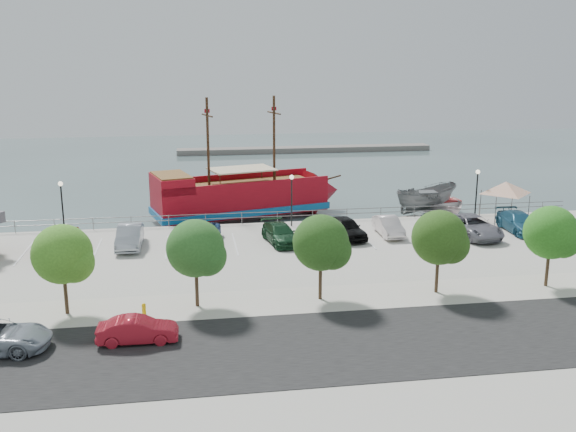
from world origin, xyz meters
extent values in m
plane|color=#3D5050|center=(0.00, 0.00, -1.00)|extent=(160.00, 160.00, 0.00)
cube|color=#B5B2A3|center=(0.00, -21.00, -0.60)|extent=(100.00, 58.00, 1.20)
cube|color=black|center=(0.00, -16.00, 0.01)|extent=(100.00, 8.00, 0.04)
cube|color=beige|center=(0.00, -10.00, 0.01)|extent=(100.00, 4.00, 0.05)
cylinder|color=slate|center=(0.00, 7.80, 0.95)|extent=(50.00, 0.06, 0.06)
cylinder|color=slate|center=(0.00, 7.80, 0.55)|extent=(50.00, 0.06, 0.06)
cube|color=slate|center=(10.00, 55.00, -0.60)|extent=(40.00, 3.00, 0.80)
cube|color=maroon|center=(-3.63, 13.79, 0.86)|extent=(16.38, 8.84, 2.54)
cube|color=#0F5B9B|center=(-3.63, 13.79, 0.03)|extent=(16.74, 9.20, 0.59)
cone|color=maroon|center=(4.67, 16.05, 0.86)|extent=(4.26, 5.35, 4.69)
cube|color=maroon|center=(-9.76, 12.11, 2.81)|extent=(4.12, 5.49, 1.37)
cube|color=brown|center=(-9.76, 12.11, 3.55)|extent=(3.83, 5.06, 0.12)
cube|color=brown|center=(-3.15, 13.91, 2.18)|extent=(13.40, 7.50, 0.15)
cube|color=maroon|center=(-4.25, 16.05, 2.47)|extent=(15.14, 4.32, 0.68)
cube|color=maroon|center=(-3.01, 11.52, 2.47)|extent=(15.14, 4.32, 0.68)
cylinder|color=#382111|center=(-0.33, 14.69, 6.14)|extent=(0.29, 0.29, 8.02)
cylinder|color=#382111|center=(-6.46, 13.01, 6.14)|extent=(0.29, 0.29, 8.02)
cylinder|color=#382111|center=(-0.33, 14.69, 8.58)|extent=(0.91, 2.87, 0.14)
cylinder|color=#382111|center=(-6.46, 13.01, 8.58)|extent=(0.91, 2.87, 0.14)
cube|color=beige|center=(-3.44, 13.84, 3.60)|extent=(6.45, 5.08, 0.12)
cylinder|color=#382111|center=(5.33, 16.24, 2.03)|extent=(2.39, 0.79, 0.58)
imported|color=slate|center=(13.84, 12.41, 0.30)|extent=(7.19, 4.45, 2.61)
imported|color=silver|center=(15.40, 13.12, -0.22)|extent=(6.45, 8.26, 1.56)
cube|color=gray|center=(-13.15, 9.20, -0.82)|extent=(6.56, 2.98, 0.36)
cube|color=slate|center=(9.50, 9.20, -0.81)|extent=(6.94, 3.91, 0.38)
cube|color=gray|center=(14.92, 9.20, -0.79)|extent=(7.37, 2.86, 0.41)
cylinder|color=slate|center=(16.62, 6.89, 1.23)|extent=(0.08, 0.08, 2.46)
cylinder|color=slate|center=(19.53, 6.85, 1.23)|extent=(0.08, 0.08, 2.46)
cylinder|color=slate|center=(16.58, 3.99, 1.23)|extent=(0.08, 0.08, 2.46)
cylinder|color=slate|center=(19.48, 3.95, 1.23)|extent=(0.08, 0.08, 2.46)
pyramid|color=silver|center=(18.05, 5.42, 3.40)|extent=(4.76, 4.76, 1.00)
imported|color=#B21929|center=(-10.94, -14.23, 0.64)|extent=(3.91, 1.41, 1.28)
cylinder|color=#EFB80A|center=(-10.87, -10.80, 0.27)|extent=(0.22, 0.22, 0.54)
sphere|color=#EFB80A|center=(-10.87, -10.80, 0.56)|extent=(0.24, 0.24, 0.24)
cylinder|color=black|center=(-18.00, 6.50, 2.00)|extent=(0.12, 0.12, 4.00)
sphere|color=#FFF2CC|center=(-18.00, 6.50, 4.10)|extent=(0.36, 0.36, 0.36)
cylinder|color=black|center=(0.00, 6.50, 2.00)|extent=(0.12, 0.12, 4.00)
sphere|color=#FFF2CC|center=(0.00, 6.50, 4.10)|extent=(0.36, 0.36, 0.36)
cylinder|color=black|center=(16.00, 6.50, 2.00)|extent=(0.12, 0.12, 4.00)
sphere|color=#FFF2CC|center=(16.00, 6.50, 4.10)|extent=(0.36, 0.36, 0.36)
cylinder|color=#473321|center=(-15.00, -10.00, 1.10)|extent=(0.20, 0.20, 2.20)
sphere|color=#3D7620|center=(-15.00, -10.00, 3.40)|extent=(3.20, 3.20, 3.20)
sphere|color=#3D7620|center=(-14.40, -10.30, 3.00)|extent=(2.20, 2.20, 2.20)
cylinder|color=#473321|center=(-8.00, -10.00, 1.10)|extent=(0.20, 0.20, 2.20)
sphere|color=#26551F|center=(-8.00, -10.00, 3.40)|extent=(3.20, 3.20, 3.20)
sphere|color=#26551F|center=(-7.40, -10.30, 3.00)|extent=(2.20, 2.20, 2.20)
cylinder|color=#473321|center=(-1.00, -10.00, 1.10)|extent=(0.20, 0.20, 2.20)
sphere|color=#224716|center=(-1.00, -10.00, 3.40)|extent=(3.20, 3.20, 3.20)
sphere|color=#224716|center=(-0.40, -10.30, 3.00)|extent=(2.20, 2.20, 2.20)
cylinder|color=#473321|center=(6.00, -10.00, 1.10)|extent=(0.20, 0.20, 2.20)
sphere|color=#264815|center=(6.00, -10.00, 3.40)|extent=(3.20, 3.20, 3.20)
sphere|color=#264815|center=(6.60, -10.30, 3.00)|extent=(2.20, 2.20, 2.20)
cylinder|color=#473321|center=(13.00, -10.00, 1.10)|extent=(0.20, 0.20, 2.20)
sphere|color=#286A1B|center=(13.00, -10.00, 3.40)|extent=(3.20, 3.20, 3.20)
sphere|color=#286A1B|center=(13.60, -10.30, 3.00)|extent=(2.20, 2.20, 2.20)
imported|color=#A20E0E|center=(-17.65, 2.30, 0.81)|extent=(2.82, 5.07, 1.63)
imported|color=#A0A6B2|center=(-12.67, 2.35, 0.81)|extent=(1.77, 4.94, 1.62)
imported|color=#255186|center=(-7.25, 2.79, 0.67)|extent=(2.79, 5.07, 1.34)
imported|color=#153B20|center=(-1.61, 1.81, 0.71)|extent=(2.76, 5.14, 1.41)
imported|color=black|center=(3.53, 2.34, 0.81)|extent=(2.85, 5.06, 1.62)
imported|color=silver|center=(7.05, 2.63, 0.72)|extent=(1.55, 4.37, 1.44)
imported|color=slate|center=(13.37, 1.28, 0.82)|extent=(3.38, 6.15, 1.63)
imported|color=#225C7B|center=(17.65, 2.06, 0.76)|extent=(2.32, 5.31, 1.52)
camera|label=1|loc=(-8.16, -43.95, 13.56)|focal=40.00mm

